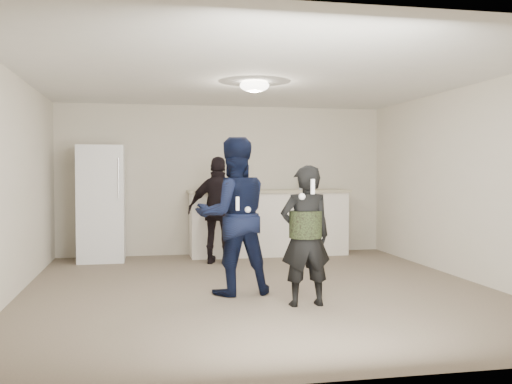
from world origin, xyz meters
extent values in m
plane|color=#6B5B4C|center=(0.00, 0.00, 0.00)|extent=(6.00, 6.00, 0.00)
plane|color=silver|center=(0.00, 0.00, 2.50)|extent=(6.00, 6.00, 0.00)
plane|color=beige|center=(0.00, 3.00, 1.25)|extent=(6.00, 0.00, 6.00)
plane|color=beige|center=(0.00, -3.00, 1.25)|extent=(6.00, 0.00, 6.00)
plane|color=beige|center=(-2.75, 0.00, 1.25)|extent=(0.00, 6.00, 6.00)
plane|color=beige|center=(2.75, 0.00, 1.25)|extent=(0.00, 6.00, 6.00)
cube|color=white|center=(0.70, 2.67, 0.53)|extent=(2.60, 0.56, 1.05)
cube|color=beige|center=(0.70, 2.67, 1.07)|extent=(2.68, 0.64, 0.04)
cube|color=white|center=(-1.99, 2.60, 0.90)|extent=(0.70, 0.70, 1.80)
cylinder|color=silver|center=(-1.71, 2.23, 1.30)|extent=(0.02, 0.02, 0.60)
ellipsoid|color=white|center=(0.00, 0.30, 2.45)|extent=(0.36, 0.36, 0.16)
cylinder|color=#B2B2B6|center=(0.12, 2.59, 1.18)|extent=(0.08, 0.08, 0.17)
imported|color=#0E183C|center=(-0.34, -0.18, 0.89)|extent=(0.94, 0.77, 1.79)
imported|color=black|center=(0.31, -0.89, 0.73)|extent=(0.54, 0.36, 1.46)
cylinder|color=#29391A|center=(0.31, -0.89, 0.85)|extent=(0.34, 0.34, 0.28)
imported|color=black|center=(-0.22, 1.99, 0.81)|extent=(1.02, 0.62, 1.63)
cube|color=white|center=(-0.34, -0.46, 1.05)|extent=(0.04, 0.04, 0.15)
sphere|color=white|center=(-0.22, -0.43, 0.98)|extent=(0.07, 0.07, 0.07)
cube|color=silver|center=(0.31, -1.14, 1.25)|extent=(0.04, 0.04, 0.15)
sphere|color=white|center=(0.21, -1.11, 1.15)|extent=(0.07, 0.07, 0.07)
cylinder|color=#953D15|center=(-0.11, 2.53, 1.21)|extent=(0.07, 0.07, 0.24)
cylinder|color=#7F6112|center=(1.44, 2.53, 1.20)|extent=(0.08, 0.08, 0.22)
cylinder|color=#B4B9BF|center=(1.25, 2.65, 1.19)|extent=(0.07, 0.07, 0.19)
cylinder|color=#164E21|center=(1.28, 2.75, 1.23)|extent=(0.06, 0.06, 0.28)
camera|label=1|loc=(-1.33, -6.57, 1.40)|focal=40.00mm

